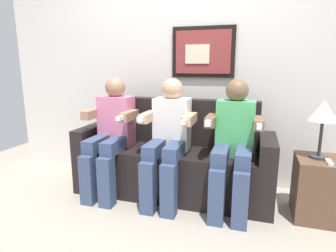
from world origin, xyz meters
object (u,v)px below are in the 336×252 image
Objects in this scene: person_on_left at (111,132)px; spare_remote_on_table at (329,162)px; person_in_middle at (168,136)px; table_lamp at (323,114)px; couch at (173,162)px; person_on_right at (234,141)px; side_table_right at (321,189)px.

spare_remote_on_table is at bearing -1.32° from person_on_left.
table_lamp is at bearing 3.70° from person_in_middle.
person_in_middle is (0.57, -0.00, 0.00)m from person_on_left.
person_on_right is at bearing -16.40° from couch.
person_on_left is at bearing 178.68° from spare_remote_on_table.
person_on_left is 2.22× the size of side_table_right.
person_in_middle is 0.57m from person_on_right.
person_on_right reaches higher than table_lamp.
spare_remote_on_table reaches higher than side_table_right.
person_in_middle is at bearing -0.05° from person_on_left.
table_lamp is (1.23, -0.09, 0.55)m from couch.
table_lamp is at bearing 155.92° from side_table_right.
table_lamp is at bearing 112.76° from spare_remote_on_table.
couch reaches higher than spare_remote_on_table.
person_on_left reaches higher than table_lamp.
person_on_left is at bearing -177.48° from table_lamp.
person_on_left reaches higher than spare_remote_on_table.
person_on_left and person_in_middle have the same top height.
side_table_right is (1.83, 0.06, -0.36)m from person_on_left.
person_on_right is 0.72m from spare_remote_on_table.
table_lamp is at bearing 2.52° from person_on_left.
table_lamp is 0.37m from spare_remote_on_table.
spare_remote_on_table is (1.28, -0.04, -0.10)m from person_in_middle.
couch is 1.65× the size of person_on_right.
couch is at bearing 175.23° from side_table_right.
person_in_middle is (-0.00, -0.17, 0.29)m from couch.
table_lamp is at bearing -4.09° from couch.
person_on_left is (-0.57, -0.17, 0.29)m from couch.
table_lamp is (1.79, 0.08, 0.25)m from person_on_left.
spare_remote_on_table is at bearing -1.88° from person_in_middle.
person_on_left is 1.81m from table_lamp.
side_table_right is (1.27, 0.06, -0.36)m from person_in_middle.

